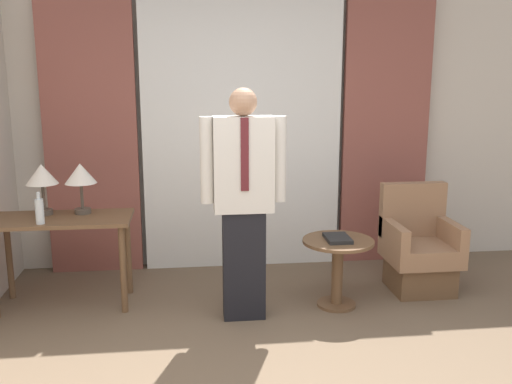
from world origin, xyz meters
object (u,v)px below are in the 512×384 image
(bottle_near_edge, at_px, (40,211))
(armchair, at_px, (419,251))
(book, at_px, (338,238))
(table_lamp_left, at_px, (42,177))
(desk, at_px, (62,233))
(person, at_px, (244,196))
(side_table, at_px, (338,261))
(table_lamp_right, at_px, (81,176))

(bottle_near_edge, height_order, armchair, bottle_near_edge)
(book, bearing_deg, table_lamp_left, 170.20)
(bottle_near_edge, xyz_separation_m, armchair, (3.03, 0.18, -0.49))
(desk, distance_m, armchair, 2.93)
(person, bearing_deg, desk, 164.29)
(bottle_near_edge, bearing_deg, side_table, -2.54)
(desk, height_order, table_lamp_right, table_lamp_right)
(bottle_near_edge, distance_m, person, 1.52)
(bottle_near_edge, bearing_deg, table_lamp_right, 47.71)
(person, bearing_deg, armchair, 14.44)
(table_lamp_right, height_order, bottle_near_edge, table_lamp_right)
(desk, distance_m, person, 1.48)
(armchair, relative_size, book, 3.44)
(person, distance_m, side_table, 0.95)
(desk, relative_size, side_table, 1.92)
(desk, relative_size, bottle_near_edge, 4.44)
(bottle_near_edge, height_order, book, bottle_near_edge)
(desk, xyz_separation_m, table_lamp_right, (0.15, 0.11, 0.43))
(bottle_near_edge, bearing_deg, armchair, 3.32)
(table_lamp_right, bearing_deg, bottle_near_edge, -132.29)
(desk, xyz_separation_m, armchair, (2.92, 0.00, -0.27))
(bottle_near_edge, distance_m, book, 2.26)
(desk, bearing_deg, book, -7.52)
(table_lamp_left, bearing_deg, book, -9.80)
(bottle_near_edge, relative_size, person, 0.14)
(table_lamp_left, bearing_deg, armchair, -2.01)
(table_lamp_left, distance_m, person, 1.62)
(table_lamp_left, xyz_separation_m, side_table, (2.28, -0.38, -0.65))
(table_lamp_right, xyz_separation_m, armchair, (2.77, -0.11, -0.69))
(table_lamp_right, distance_m, person, 1.34)
(person, relative_size, armchair, 1.93)
(table_lamp_right, bearing_deg, table_lamp_left, 180.00)
(table_lamp_left, relative_size, bottle_near_edge, 1.67)
(desk, relative_size, person, 0.62)
(armchair, bearing_deg, bottle_near_edge, -176.68)
(person, relative_size, side_table, 3.09)
(table_lamp_left, height_order, side_table, table_lamp_left)
(desk, distance_m, table_lamp_left, 0.46)
(bottle_near_edge, bearing_deg, desk, 57.12)
(side_table, bearing_deg, book, -130.99)
(person, xyz_separation_m, book, (0.74, 0.11, -0.38))
(table_lamp_left, bearing_deg, person, -18.13)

